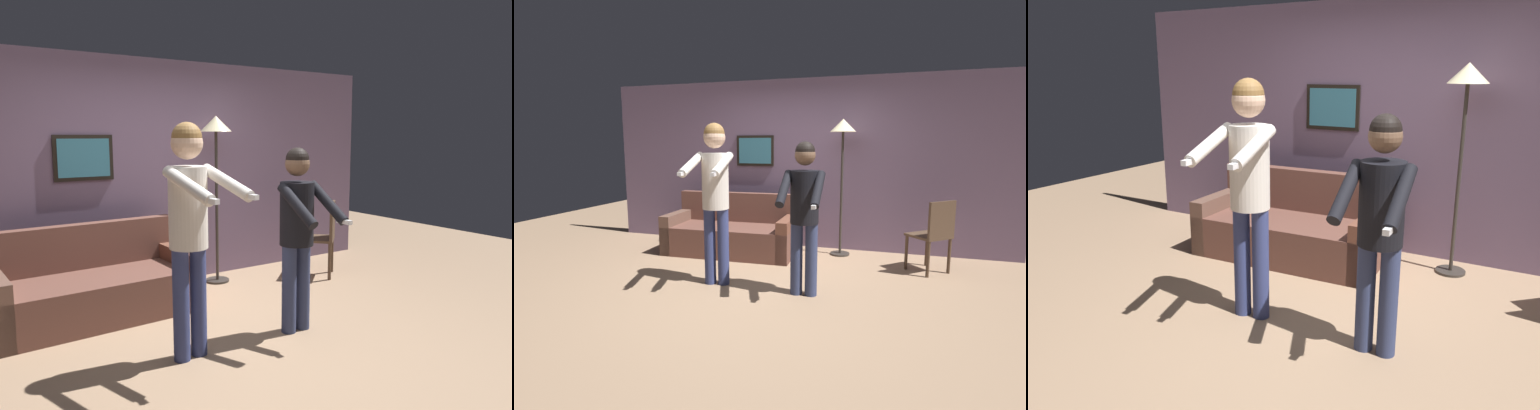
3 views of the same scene
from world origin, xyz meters
TOP-DOWN VIEW (x-y plane):
  - ground_plane at (0.00, 0.00)m, footprint 12.00×12.00m
  - back_wall_assembly at (-0.01, 1.97)m, footprint 6.40×0.09m
  - couch at (-0.85, 1.25)m, footprint 1.93×0.91m
  - torchiere_lamp at (0.71, 1.62)m, footprint 0.36×0.36m
  - person_standing_left at (-0.48, -0.08)m, footprint 0.49×0.77m
  - person_standing_right at (0.55, -0.11)m, footprint 0.44×0.62m
  - dining_chair_distant at (1.94, 1.10)m, footprint 0.59×0.59m

SIDE VIEW (x-z plane):
  - ground_plane at x=0.00m, z-range 0.00..0.00m
  - couch at x=-0.85m, z-range -0.16..0.71m
  - dining_chair_distant at x=1.94m, z-range 0.06..0.99m
  - person_standing_right at x=0.55m, z-range 0.16..1.80m
  - person_standing_left at x=-0.48m, z-range 0.22..2.07m
  - back_wall_assembly at x=-0.01m, z-range 0.00..2.60m
  - torchiere_lamp at x=0.71m, z-range 0.69..2.65m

